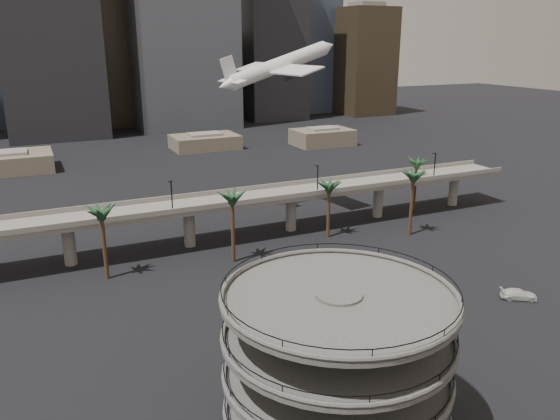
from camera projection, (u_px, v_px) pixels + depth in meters
name	position (u px, v px, depth m)	size (l,w,h in m)	color
ground	(413.00, 385.00, 63.85)	(700.00, 700.00, 0.00)	black
parking_ramp	(337.00, 354.00, 52.21)	(22.20, 22.20, 17.35)	#454441
overpass	(242.00, 203.00, 109.24)	(130.00, 9.30, 14.70)	#68635C
palm_trees	(312.00, 187.00, 105.96)	(76.40, 18.40, 14.00)	#472E1E
low_buildings	(170.00, 148.00, 188.89)	(135.00, 27.50, 6.80)	brown
skyline	(142.00, 31.00, 245.14)	(269.00, 86.00, 115.70)	gray
airborne_jet	(279.00, 66.00, 122.32)	(31.67, 28.29, 11.70)	silver
car_a	(398.00, 317.00, 77.76)	(1.90, 4.72, 1.61)	#A81830
car_b	(347.00, 284.00, 88.33)	(1.75, 5.01, 1.65)	black
car_c	(519.00, 294.00, 84.83)	(2.23, 5.49, 1.59)	silver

